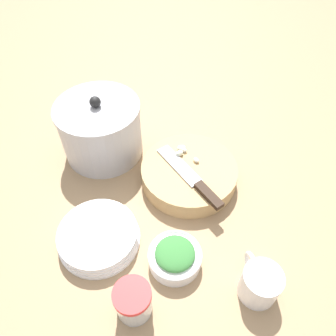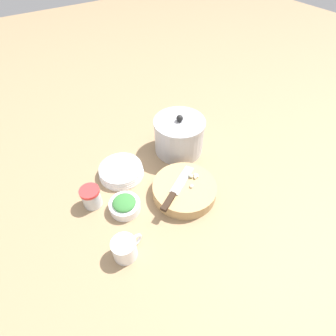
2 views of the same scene
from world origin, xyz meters
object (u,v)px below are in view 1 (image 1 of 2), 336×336
(spice_jar, at_px, (133,301))
(herb_bowl, at_px, (175,257))
(cutting_board, at_px, (189,173))
(plate_stack, at_px, (98,236))
(coffee_mug, at_px, (259,283))
(stock_pot, at_px, (101,130))
(garlic_cloves, at_px, (184,152))
(chef_knife, at_px, (193,179))

(spice_jar, bearing_deg, herb_bowl, -44.86)
(cutting_board, distance_m, plate_stack, 0.27)
(herb_bowl, height_order, coffee_mug, coffee_mug)
(spice_jar, bearing_deg, cutting_board, -25.57)
(coffee_mug, height_order, stock_pot, stock_pot)
(cutting_board, height_order, garlic_cloves, garlic_cloves)
(chef_knife, bearing_deg, coffee_mug, -99.61)
(garlic_cloves, xyz_separation_m, coffee_mug, (-0.35, -0.11, -0.02))
(cutting_board, relative_size, coffee_mug, 2.27)
(cutting_board, distance_m, coffee_mug, 0.32)
(herb_bowl, bearing_deg, plate_stack, 67.87)
(cutting_board, height_order, coffee_mug, coffee_mug)
(cutting_board, xyz_separation_m, garlic_cloves, (0.05, 0.01, 0.03))
(herb_bowl, bearing_deg, spice_jar, 135.14)
(plate_stack, relative_size, stock_pot, 0.84)
(herb_bowl, height_order, stock_pot, stock_pot)
(spice_jar, xyz_separation_m, plate_stack, (0.16, 0.07, -0.02))
(cutting_board, xyz_separation_m, chef_knife, (-0.04, -0.00, 0.03))
(garlic_cloves, distance_m, stock_pot, 0.23)
(chef_knife, distance_m, spice_jar, 0.31)
(cutting_board, height_order, spice_jar, spice_jar)
(cutting_board, bearing_deg, plate_stack, 124.97)
(coffee_mug, distance_m, plate_stack, 0.35)
(cutting_board, relative_size, spice_jar, 3.02)
(chef_knife, relative_size, herb_bowl, 1.87)
(stock_pot, bearing_deg, spice_jar, -170.85)
(coffee_mug, relative_size, stock_pot, 0.49)
(cutting_board, distance_m, herb_bowl, 0.23)
(chef_knife, xyz_separation_m, plate_stack, (-0.11, 0.23, -0.03))
(chef_knife, relative_size, garlic_cloves, 3.26)
(garlic_cloves, height_order, plate_stack, garlic_cloves)
(chef_knife, height_order, herb_bowl, chef_knife)
(herb_bowl, distance_m, stock_pot, 0.39)
(spice_jar, bearing_deg, garlic_cloves, -21.33)
(garlic_cloves, bearing_deg, herb_bowl, 169.14)
(garlic_cloves, bearing_deg, chef_knife, -172.91)
(chef_knife, relative_size, spice_jar, 2.66)
(stock_pot, bearing_deg, cutting_board, -120.03)
(garlic_cloves, height_order, spice_jar, spice_jar)
(stock_pot, bearing_deg, coffee_mug, -143.49)
(garlic_cloves, distance_m, coffee_mug, 0.36)
(coffee_mug, distance_m, stock_pot, 0.53)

